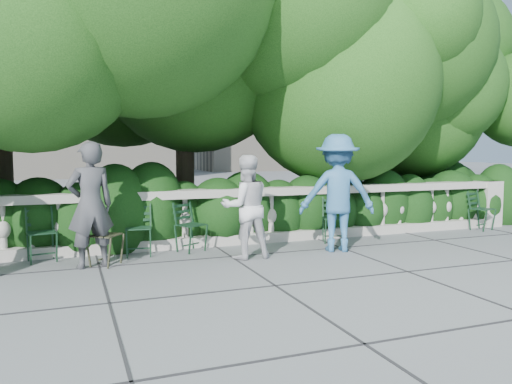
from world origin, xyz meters
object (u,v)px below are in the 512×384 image
object	(u,v)px
person_older_blue	(337,193)
chair_b	(44,264)
chair_a	(139,258)
chair_f	(488,231)
person_casual_man	(246,207)
chair_weathered	(115,266)
person_woman_grey	(90,205)
chair_c	(335,244)
chair_d	(197,253)

from	to	relation	value
person_older_blue	chair_b	bearing A→B (deg)	9.93
chair_a	chair_f	world-z (taller)	same
chair_b	person_casual_man	world-z (taller)	person_casual_man
chair_weathered	person_older_blue	xyz separation A→B (m)	(3.59, -0.19, 0.97)
chair_weathered	person_woman_grey	bearing A→B (deg)	119.45
chair_a	chair_c	size ratio (longest dim) A/B	1.00
chair_b	person_older_blue	distance (m)	4.72
chair_a	chair_b	world-z (taller)	same
person_casual_man	person_older_blue	bearing A→B (deg)	-178.95
chair_f	person_older_blue	bearing A→B (deg)	172.30
chair_b	chair_d	world-z (taller)	same
chair_a	person_casual_man	xyz separation A→B (m)	(1.57, -0.60, 0.81)
chair_d	person_casual_man	size ratio (longest dim) A/B	0.52
chair_b	person_woman_grey	xyz separation A→B (m)	(0.66, -0.49, 0.91)
person_woman_grey	person_casual_man	distance (m)	2.30
chair_a	person_woman_grey	size ratio (longest dim) A/B	0.46
chair_a	chair_d	world-z (taller)	same
chair_f	chair_weathered	xyz separation A→B (m)	(-7.55, -0.44, 0.00)
chair_c	person_casual_man	world-z (taller)	person_casual_man
chair_d	chair_weathered	xyz separation A→B (m)	(-1.36, -0.49, 0.00)
chair_f	person_woman_grey	size ratio (longest dim) A/B	0.46
chair_f	chair_b	bearing A→B (deg)	162.73
chair_c	person_older_blue	distance (m)	1.14
chair_a	person_older_blue	size ratio (longest dim) A/B	0.43
chair_f	chair_weathered	distance (m)	7.56
chair_a	person_older_blue	bearing A→B (deg)	-1.40
chair_a	chair_c	distance (m)	3.46
chair_b	person_older_blue	size ratio (longest dim) A/B	0.43
chair_a	chair_d	size ratio (longest dim) A/B	1.00
person_woman_grey	person_older_blue	distance (m)	3.91
chair_weathered	person_casual_man	world-z (taller)	person_casual_man
chair_f	person_older_blue	world-z (taller)	person_older_blue
person_woman_grey	person_older_blue	bearing A→B (deg)	163.95
chair_weathered	person_woman_grey	size ratio (longest dim) A/B	0.46
chair_weathered	person_casual_man	bearing A→B (deg)	-59.59
chair_b	chair_f	size ratio (longest dim) A/B	1.00
person_older_blue	chair_f	bearing A→B (deg)	-152.20
chair_b	chair_c	distance (m)	4.84
person_woman_grey	person_older_blue	xyz separation A→B (m)	(3.91, -0.22, 0.07)
chair_f	chair_a	bearing A→B (deg)	163.35
person_woman_grey	chair_a	bearing A→B (deg)	-163.77
chair_weathered	chair_a	bearing A→B (deg)	-7.80
chair_weathered	person_casual_man	size ratio (longest dim) A/B	0.52
person_woman_grey	person_casual_man	bearing A→B (deg)	162.05
chair_weathered	person_older_blue	distance (m)	3.73
chair_a	chair_c	xyz separation A→B (m)	(3.46, -0.10, 0.00)
person_woman_grey	person_older_blue	size ratio (longest dim) A/B	0.93
chair_c	chair_weathered	xyz separation A→B (m)	(-3.86, -0.33, 0.00)
chair_f	chair_weathered	size ratio (longest dim) A/B	1.00
chair_d	person_woman_grey	bearing A→B (deg)	165.56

